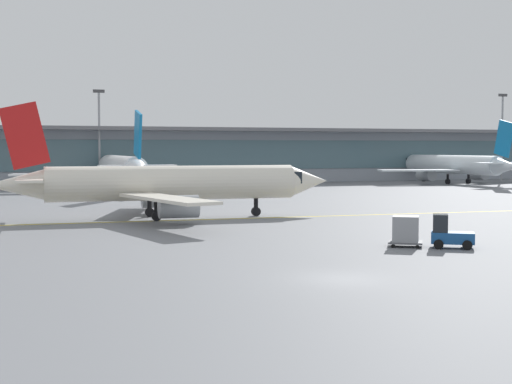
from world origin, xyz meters
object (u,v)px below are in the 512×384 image
object	(u,v)px
gate_airplane_2	(453,165)
baggage_tug	(449,234)
apron_light_mast_1	(99,134)
taxiing_regional_jet	(168,184)
gate_airplane_1	(122,168)
cargo_dolly_lead	(406,230)
apron_light_mast_2	(502,134)

from	to	relation	value
gate_airplane_2	baggage_tug	distance (m)	83.70
apron_light_mast_1	gate_airplane_2	bearing A→B (deg)	-9.95
gate_airplane_2	taxiing_regional_jet	distance (m)	74.57
apron_light_mast_1	gate_airplane_1	bearing A→B (deg)	-83.89
baggage_tug	gate_airplane_1	bearing A→B (deg)	131.10
taxiing_regional_jet	cargo_dolly_lead	world-z (taller)	taxiing_regional_jet
gate_airplane_1	cargo_dolly_lead	size ratio (longest dim) A/B	12.55
apron_light_mast_1	taxiing_regional_jet	bearing A→B (deg)	-91.17
gate_airplane_2	taxiing_regional_jet	xyz separation A→B (m)	(-59.96, -44.33, -0.15)
apron_light_mast_1	apron_light_mast_2	world-z (taller)	apron_light_mast_2
gate_airplane_1	baggage_tug	bearing A→B (deg)	-171.65
cargo_dolly_lead	baggage_tug	bearing A→B (deg)	-0.00
gate_airplane_1	taxiing_regional_jet	distance (m)	41.68
gate_airplane_2	apron_light_mast_1	bearing A→B (deg)	77.18
apron_light_mast_1	apron_light_mast_2	size ratio (longest dim) A/B	0.95
gate_airplane_2	cargo_dolly_lead	distance (m)	83.83
gate_airplane_2	baggage_tug	xyz separation A→B (m)	(-47.68, -68.75, -2.28)
baggage_tug	taxiing_regional_jet	bearing A→B (deg)	149.38
taxiing_regional_jet	apron_light_mast_2	world-z (taller)	apron_light_mast_2
cargo_dolly_lead	apron_light_mast_1	world-z (taller)	apron_light_mast_1
taxiing_regional_jet	gate_airplane_1	bearing A→B (deg)	89.71
taxiing_regional_jet	apron_light_mast_1	world-z (taller)	apron_light_mast_1
baggage_tug	apron_light_mast_2	xyz separation A→B (m)	(62.87, 75.27, 7.92)
baggage_tug	cargo_dolly_lead	xyz separation A→B (m)	(-2.23, 1.43, 0.16)
gate_airplane_1	gate_airplane_2	world-z (taller)	gate_airplane_1
gate_airplane_1	cargo_dolly_lead	bearing A→B (deg)	-173.41
taxiing_regional_jet	baggage_tug	size ratio (longest dim) A/B	10.33
gate_airplane_1	apron_light_mast_1	size ratio (longest dim) A/B	2.15
baggage_tug	apron_light_mast_2	world-z (taller)	apron_light_mast_2
gate_airplane_1	taxiing_regional_jet	bearing A→B (deg)	176.48
taxiing_regional_jet	cargo_dolly_lead	size ratio (longest dim) A/B	11.56
apron_light_mast_1	apron_light_mast_2	bearing A→B (deg)	-2.95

